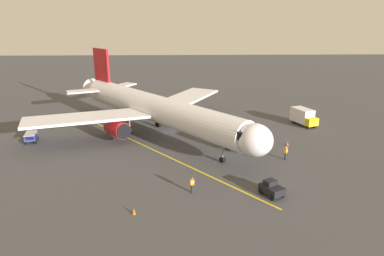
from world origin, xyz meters
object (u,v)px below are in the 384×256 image
at_px(ground_crew_marshaller, 286,153).
at_px(safety_cone_nose_right, 287,143).
at_px(tug_starboard_side, 272,189).
at_px(box_truck_rear_apron, 241,140).
at_px(safety_cone_nose_left, 134,211).
at_px(baggage_cart_portside, 31,137).
at_px(ground_crew_wing_walker, 192,185).
at_px(airplane, 154,108).
at_px(box_truck_near_nose, 304,117).

xyz_separation_m(ground_crew_marshaller, safety_cone_nose_right, (-1.70, -4.93, -0.61)).
relative_size(tug_starboard_side, safety_cone_nose_right, 4.98).
bearing_deg(box_truck_rear_apron, safety_cone_nose_right, -165.83).
bearing_deg(safety_cone_nose_left, baggage_cart_portside, -49.27).
relative_size(ground_crew_wing_walker, tug_starboard_side, 0.62).
height_order(airplane, tug_starboard_side, airplane).
distance_m(ground_crew_wing_walker, baggage_cart_portside, 26.91).
bearing_deg(safety_cone_nose_left, ground_crew_wing_walker, -144.46).
distance_m(baggage_cart_portside, safety_cone_nose_left, 25.54).
bearing_deg(box_truck_rear_apron, ground_crew_wing_walker, 59.24).
bearing_deg(baggage_cart_portside, box_truck_near_nose, -170.74).
xyz_separation_m(tug_starboard_side, box_truck_rear_apron, (1.00, -12.02, 0.68)).
distance_m(airplane, tug_starboard_side, 22.93).
xyz_separation_m(ground_crew_marshaller, safety_cone_nose_left, (16.92, 11.83, -0.61)).
relative_size(airplane, safety_cone_nose_left, 61.45).
relative_size(airplane, box_truck_rear_apron, 6.77).
bearing_deg(safety_cone_nose_right, ground_crew_wing_walker, 44.22).
bearing_deg(baggage_cart_portside, tug_starboard_side, 151.25).
distance_m(ground_crew_wing_walker, safety_cone_nose_left, 6.51).
distance_m(baggage_cart_portside, tug_starboard_side, 33.85).
bearing_deg(box_truck_rear_apron, ground_crew_marshaller, 146.46).
height_order(ground_crew_marshaller, tug_starboard_side, ground_crew_marshaller).
bearing_deg(airplane, box_truck_rear_apron, 149.71).
bearing_deg(airplane, safety_cone_nose_left, 89.08).
xyz_separation_m(safety_cone_nose_left, safety_cone_nose_right, (-18.62, -16.76, 0.00)).
height_order(box_truck_near_nose, safety_cone_nose_left, box_truck_near_nose).
relative_size(ground_crew_marshaller, safety_cone_nose_left, 3.11).
bearing_deg(baggage_cart_portside, ground_crew_wing_walker, 144.61).
xyz_separation_m(airplane, safety_cone_nose_right, (-18.27, 5.14, -3.73)).
distance_m(ground_crew_marshaller, baggage_cart_portside, 34.42).
bearing_deg(tug_starboard_side, safety_cone_nose_right, -112.29).
distance_m(baggage_cart_portside, safety_cone_nose_right, 35.39).
bearing_deg(box_truck_rear_apron, tug_starboard_side, 94.76).
height_order(ground_crew_marshaller, baggage_cart_portside, ground_crew_marshaller).
relative_size(ground_crew_wing_walker, box_truck_rear_apron, 0.34).
bearing_deg(box_truck_rear_apron, box_truck_near_nose, -137.48).
distance_m(tug_starboard_side, safety_cone_nose_right, 14.80).
relative_size(ground_crew_wing_walker, safety_cone_nose_left, 3.11).
xyz_separation_m(box_truck_near_nose, safety_cone_nose_right, (5.25, 9.20, -1.11)).
bearing_deg(tug_starboard_side, airplane, -56.08).
xyz_separation_m(box_truck_rear_apron, safety_cone_nose_left, (12.01, 15.09, -1.11)).
distance_m(ground_crew_wing_walker, box_truck_rear_apron, 13.18).
bearing_deg(ground_crew_wing_walker, box_truck_near_nose, -129.96).
height_order(baggage_cart_portside, safety_cone_nose_left, baggage_cart_portside).
height_order(baggage_cart_portside, safety_cone_nose_right, baggage_cart_portside).
height_order(ground_crew_wing_walker, safety_cone_nose_right, ground_crew_wing_walker).
distance_m(box_truck_near_nose, baggage_cart_portside, 41.08).
bearing_deg(safety_cone_nose_left, tug_starboard_side, -166.73).
distance_m(box_truck_near_nose, safety_cone_nose_left, 35.29).
xyz_separation_m(box_truck_near_nose, tug_starboard_side, (10.86, 22.89, -0.68)).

